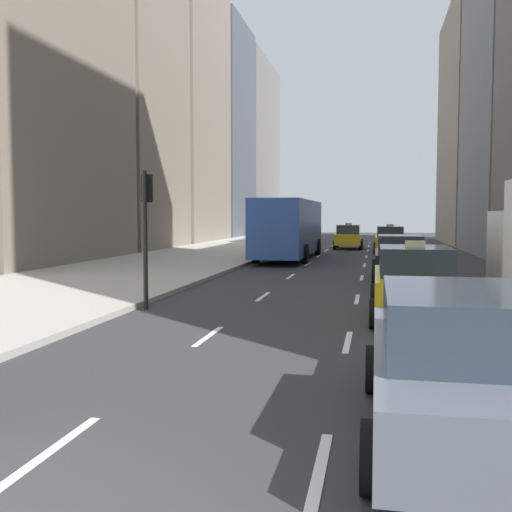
{
  "coord_description": "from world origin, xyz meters",
  "views": [
    {
      "loc": [
        3.1,
        -3.57,
        2.47
      ],
      "look_at": [
        -0.35,
        13.68,
        1.25
      ],
      "focal_mm": 42.0,
      "sensor_mm": 36.0,
      "label": 1
    }
  ],
  "objects": [
    {
      "name": "sidewalk_left",
      "position": [
        -7.0,
        27.0,
        0.07
      ],
      "size": [
        8.0,
        66.0,
        0.15
      ],
      "primitive_type": "cube",
      "color": "#ADAAA3",
      "rests_on": "ground"
    },
    {
      "name": "sedan_black_near",
      "position": [
        4.0,
        3.12,
        0.87
      ],
      "size": [
        2.02,
        4.96,
        1.69
      ],
      "color": "#565B66",
      "rests_on": "ground"
    },
    {
      "name": "traffic_light_pole",
      "position": [
        -2.75,
        11.12,
        2.41
      ],
      "size": [
        0.24,
        0.42,
        3.6
      ],
      "color": "black",
      "rests_on": "ground"
    },
    {
      "name": "lane_markings",
      "position": [
        2.6,
        23.0,
        0.01
      ],
      "size": [
        5.72,
        56.0,
        0.01
      ],
      "color": "white",
      "rests_on": "ground"
    },
    {
      "name": "sedan_silver_behind",
      "position": [
        4.0,
        19.54,
        0.87
      ],
      "size": [
        2.02,
        4.5,
        1.7
      ],
      "color": "black",
      "rests_on": "ground"
    },
    {
      "name": "taxi_second",
      "position": [
        4.0,
        10.81,
        0.88
      ],
      "size": [
        2.02,
        4.4,
        1.87
      ],
      "color": "yellow",
      "rests_on": "ground"
    },
    {
      "name": "taxi_lead",
      "position": [
        4.0,
        35.23,
        0.88
      ],
      "size": [
        2.02,
        4.4,
        1.87
      ],
      "color": "yellow",
      "rests_on": "ground"
    },
    {
      "name": "building_row_left",
      "position": [
        -14.0,
        38.91,
        14.82
      ],
      "size": [
        6.0,
        85.37,
        34.57
      ],
      "color": "gray",
      "rests_on": "ground"
    },
    {
      "name": "taxi_third",
      "position": [
        1.2,
        39.98,
        0.88
      ],
      "size": [
        2.02,
        4.4,
        1.87
      ],
      "color": "yellow",
      "rests_on": "ground"
    },
    {
      "name": "city_bus",
      "position": [
        -1.61,
        29.51,
        1.79
      ],
      "size": [
        2.8,
        11.61,
        3.25
      ],
      "color": "#2D519E",
      "rests_on": "ground"
    }
  ]
}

